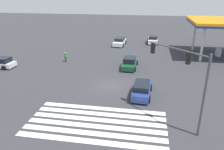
# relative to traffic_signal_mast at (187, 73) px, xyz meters

# --- Properties ---
(ground_plane) EXTENTS (150.87, 150.87, 0.00)m
(ground_plane) POSITION_rel_traffic_signal_mast_xyz_m (-6.76, 6.76, -4.55)
(ground_plane) COLOR #333338
(crosswalk_markings) EXTENTS (11.42, 5.35, 0.01)m
(crosswalk_markings) POSITION_rel_traffic_signal_mast_xyz_m (-6.76, -0.83, -4.55)
(crosswalk_markings) COLOR silver
(crosswalk_markings) RESTS_ON ground_plane
(traffic_signal_mast) EXTENTS (4.01, 4.01, 6.39)m
(traffic_signal_mast) POSITION_rel_traffic_signal_mast_xyz_m (0.00, 0.00, 0.00)
(traffic_signal_mast) COLOR #47474C
(traffic_signal_mast) RESTS_ON ground_plane
(car_0) EXTENTS (2.35, 4.86, 1.45)m
(car_0) POSITION_rel_traffic_signal_mast_xyz_m (-8.57, 26.46, -3.84)
(car_0) COLOR silver
(car_0) RESTS_ON ground_plane
(car_1) EXTENTS (4.29, 2.20, 1.49)m
(car_1) POSITION_rel_traffic_signal_mast_xyz_m (-23.38, 10.41, -3.83)
(car_1) COLOR silver
(car_1) RESTS_ON ground_plane
(car_2) EXTENTS (2.15, 4.19, 1.52)m
(car_2) POSITION_rel_traffic_signal_mast_xyz_m (-2.10, 29.16, -3.84)
(car_2) COLOR silver
(car_2) RESTS_ON ground_plane
(car_4) EXTENTS (2.16, 4.61, 1.52)m
(car_4) POSITION_rel_traffic_signal_mast_xyz_m (-5.37, 13.42, -3.86)
(car_4) COLOR #144728
(car_4) RESTS_ON ground_plane
(car_5) EXTENTS (2.15, 4.59, 1.45)m
(car_5) POSITION_rel_traffic_signal_mast_xyz_m (-3.32, 4.89, -3.85)
(car_5) COLOR navy
(car_5) RESTS_ON ground_plane
(gas_station_canopy) EXTENTS (10.14, 10.14, 5.91)m
(gas_station_canopy) POSITION_rel_traffic_signal_mast_xyz_m (8.57, 21.67, 0.83)
(gas_station_canopy) COLOR #23519E
(gas_station_canopy) RESTS_ON ground_plane
(pedestrian) EXTENTS (0.40, 0.41, 1.54)m
(pedestrian) POSITION_rel_traffic_signal_mast_xyz_m (-15.22, 14.43, -3.70)
(pedestrian) COLOR #38383D
(pedestrian) RESTS_ON ground_plane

